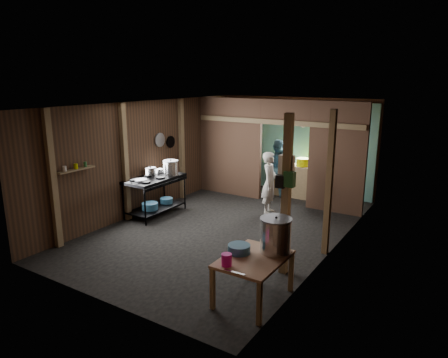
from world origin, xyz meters
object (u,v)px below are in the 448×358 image
Objects in this scene: gas_range at (155,196)px; pink_bucket at (227,260)px; cook at (270,183)px; prep_table at (253,279)px; stock_pot at (276,236)px; stove_pot_large at (171,168)px; yellow_tub at (303,162)px.

pink_bucket is (3.52, -2.51, 0.29)m from gas_range.
gas_range is 1.03× the size of cook.
pink_bucket is at bearing -35.57° from gas_range.
pink_bucket is (-0.19, -0.41, 0.41)m from prep_table.
stock_pot is at bearing -163.97° from cook.
gas_range is 4.28m from stock_pot.
stock_pot reaches higher than gas_range.
stove_pot_large is (0.17, 0.39, 0.61)m from gas_range.
gas_range is 4.14× the size of stove_pot_large.
cook is at bearing 112.83° from prep_table.
gas_range is 8.87× the size of pink_bucket.
stock_pot is 0.85m from pink_bucket.
stock_pot is at bearing 63.65° from prep_table.
yellow_tub reaches higher than pink_bucket.
stock_pot is 1.46× the size of yellow_tub.
prep_table is 0.69m from stock_pot.
stock_pot is 3.16× the size of pink_bucket.
prep_table is 4.39m from stove_pot_large.
gas_range is at bearing -126.69° from yellow_tub.
cook is (2.19, 1.50, 0.28)m from gas_range.
cook is at bearing 117.31° from stock_pot.
yellow_tub reaches higher than gas_range.
cook reaches higher than gas_range.
gas_range is 2.81× the size of stock_pot.
yellow_tub is at bearing 104.45° from prep_table.
cook reaches higher than pink_bucket.
pink_bucket is 5.80m from yellow_tub.
gas_range is at bearing 144.43° from pink_bucket.
stove_pot_large is at bearing 66.45° from gas_range.
pink_bucket is at bearing -40.96° from stove_pot_large.
pink_bucket is 0.46× the size of yellow_tub.
stock_pot is 3.68m from cook.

